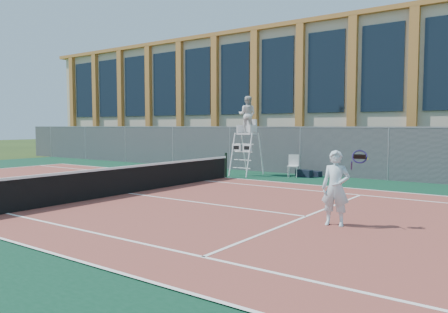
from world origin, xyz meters
The scene contains 12 objects.
ground centered at (0.00, 0.00, 0.00)m, with size 120.00×120.00×0.00m, color #233814.
apron centered at (0.00, 1.00, 0.01)m, with size 36.00×20.00×0.01m, color #0B3420.
tennis_court centered at (0.00, 0.00, 0.02)m, with size 23.77×10.97×0.02m, color brown.
tennis_net centered at (0.00, 0.00, 0.54)m, with size 0.10×11.30×1.10m.
fence centered at (0.00, 8.80, 1.10)m, with size 40.00×0.06×2.20m, color #595E60, non-canonical shape.
hedge centered at (0.00, 10.00, 1.10)m, with size 40.00×1.40×2.20m, color black.
building centered at (0.00, 17.95, 4.15)m, with size 45.00×10.60×8.22m.
umpire_chair centered at (0.17, 7.05, 2.68)m, with size 1.03×1.58×3.67m.
plastic_chair centered at (2.22, 7.66, 0.59)m, with size 0.58×0.58×0.98m.
sports_bag_near centered at (2.66, 7.84, 0.17)m, with size 0.76×0.30×0.32m, color black.
sports_bag_far centered at (2.99, 8.27, 0.14)m, with size 0.63×0.27×0.25m, color black.
tennis_player centered at (7.35, -0.51, 0.88)m, with size 0.98×0.69×1.71m.
Camera 1 is at (10.95, -9.85, 2.26)m, focal length 35.00 mm.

